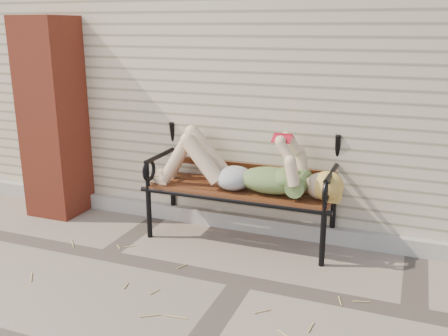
% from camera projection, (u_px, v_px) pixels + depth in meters
% --- Properties ---
extents(ground, '(80.00, 80.00, 0.00)m').
position_uv_depth(ground, '(242.00, 281.00, 3.86)').
color(ground, gray).
rests_on(ground, ground).
extents(house_wall, '(8.00, 4.00, 3.00)m').
position_uv_depth(house_wall, '(324.00, 60.00, 6.13)').
color(house_wall, '#C4B399').
rests_on(house_wall, ground).
extents(foundation_strip, '(8.00, 0.10, 0.15)m').
position_uv_depth(foundation_strip, '(276.00, 227.00, 4.71)').
color(foundation_strip, '#ADA59C').
rests_on(foundation_strip, ground).
extents(brick_pillar, '(0.50, 0.50, 2.00)m').
position_uv_depth(brick_pillar, '(53.00, 118.00, 5.05)').
color(brick_pillar, '#9B3723').
rests_on(brick_pillar, ground).
extents(garden_bench, '(1.82, 0.72, 1.18)m').
position_uv_depth(garden_bench, '(244.00, 168.00, 4.53)').
color(garden_bench, black).
rests_on(garden_bench, ground).
extents(reading_woman, '(1.72, 0.39, 0.54)m').
position_uv_depth(reading_woman, '(241.00, 168.00, 4.38)').
color(reading_woman, '#0B3D4D').
rests_on(reading_woman, ground).
extents(straw_scatter, '(2.93, 1.21, 0.01)m').
position_uv_depth(straw_scatter, '(174.00, 325.00, 3.29)').
color(straw_scatter, tan).
rests_on(straw_scatter, ground).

